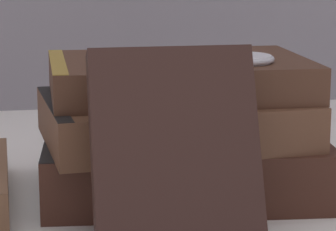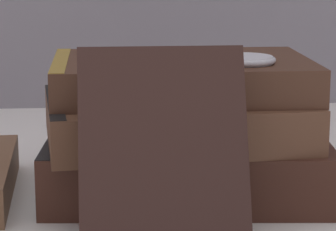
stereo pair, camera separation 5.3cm
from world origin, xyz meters
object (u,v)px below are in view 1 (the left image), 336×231
book_leaning_front (176,159)px  book_flat_top (173,77)px  book_flat_bottom (177,163)px  book_flat_middle (168,119)px  pocket_watch (244,59)px  reading_glasses (99,152)px

book_leaning_front → book_flat_top: bearing=81.0°
book_flat_bottom → book_flat_middle: (-0.01, -0.01, 0.04)m
book_flat_bottom → pocket_watch: bearing=-29.4°
book_flat_bottom → book_flat_middle: 0.05m
pocket_watch → reading_glasses: 0.23m
book_flat_middle → reading_glasses: 0.17m
book_leaning_front → reading_glasses: (-0.03, 0.27, -0.06)m
book_flat_top → reading_glasses: bearing=110.6°
book_flat_bottom → reading_glasses: bearing=117.5°
book_leaning_front → book_flat_bottom: bearing=79.1°
book_leaning_front → book_flat_middle: bearing=83.0°
reading_glasses → pocket_watch: bearing=-69.7°
book_flat_middle → book_leaning_front: book_leaning_front is taller
book_flat_bottom → pocket_watch: (0.05, -0.03, 0.09)m
book_flat_middle → book_flat_top: 0.04m
pocket_watch → book_flat_top: bearing=152.2°
book_leaning_front → pocket_watch: (0.07, 0.10, 0.05)m
book_flat_bottom → book_flat_middle: bearing=-121.7°
book_flat_bottom → book_leaning_front: bearing=-96.2°
reading_glasses → book_flat_middle: bearing=-84.8°
book_flat_bottom → book_flat_top: bearing=-133.2°
pocket_watch → reading_glasses: bearing=122.2°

